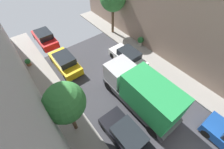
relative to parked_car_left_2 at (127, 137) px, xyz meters
The scene contains 8 objects.
parked_car_left_2 is the anchor object (origin of this frame).
parked_car_left_3 9.17m from the parked_car_left_2, 90.00° to the left, with size 1.78×4.20×1.57m.
parked_car_left_4 14.48m from the parked_car_left_2, 90.00° to the left, with size 1.78×4.20×1.57m.
parked_car_right_4 7.96m from the parked_car_left_2, 47.28° to the left, with size 1.78×4.20×1.57m.
delivery_truck 3.25m from the parked_car_left_2, 28.35° to the left, with size 2.26×6.60×3.38m.
street_tree_0 4.76m from the parked_car_left_2, 128.32° to the left, with size 2.41×2.41×4.71m.
potted_plant_2 12.07m from the parked_car_left_2, 103.87° to the left, with size 0.53×0.53×0.76m.
potted_plant_3 10.98m from the parked_car_left_2, 39.88° to the left, with size 0.70×0.70×1.07m.
Camera 1 is at (-5.64, 1.83, 10.85)m, focal length 23.70 mm.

